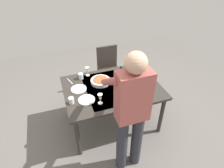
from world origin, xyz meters
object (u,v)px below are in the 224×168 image
object	(u,v)px
dining_table	(112,90)
water_cup_near_left	(81,76)
person_server	(131,111)
wine_bottle	(121,77)
dinner_plate_near	(86,100)
dinner_plate_far	(79,89)
wine_glass_left	(87,70)
water_cup_far_left	(117,74)
side_bowl_salad	(121,96)
water_cup_far_right	(138,65)
water_cup_near_right	(71,100)
chair_near	(109,67)
serving_bowl_pasta	(101,81)
wine_glass_right	(100,97)

from	to	relation	value
dining_table	water_cup_near_left	size ratio (longest dim) A/B	15.35
person_server	wine_bottle	bearing A→B (deg)	-103.18
person_server	dinner_plate_near	distance (m)	0.75
person_server	dinner_plate_far	size ratio (longest dim) A/B	7.34
wine_glass_left	dinner_plate_far	distance (m)	0.40
dinner_plate_near	water_cup_far_left	bearing A→B (deg)	-145.03
wine_bottle	side_bowl_salad	world-z (taller)	wine_bottle
water_cup_far_right	water_cup_near_right	bearing A→B (deg)	24.40
water_cup_far_left	dinner_plate_far	size ratio (longest dim) A/B	0.39
water_cup_near_right	dinner_plate_near	bearing A→B (deg)	178.32
side_bowl_salad	dinner_plate_far	world-z (taller)	side_bowl_salad
wine_bottle	wine_glass_left	xyz separation A→B (m)	(0.42, -0.38, -0.01)
chair_near	person_server	bearing A→B (deg)	80.48
dining_table	water_cup_far_left	distance (m)	0.32
person_server	water_cup_near_right	xyz separation A→B (m)	(0.59, -0.61, -0.18)
dinner_plate_far	side_bowl_salad	bearing A→B (deg)	144.04
serving_bowl_pasta	dinner_plate_near	distance (m)	0.45
water_cup_far_right	serving_bowl_pasta	size ratio (longest dim) A/B	0.36
person_server	wine_bottle	xyz separation A→B (m)	(-0.19, -0.82, -0.12)
side_bowl_salad	serving_bowl_pasta	bearing A→B (deg)	-68.60
wine_glass_right	water_cup_near_right	world-z (taller)	wine_glass_right
person_server	dinner_plate_near	size ratio (longest dim) A/B	7.34
chair_near	water_cup_near_right	world-z (taller)	chair_near
water_cup_near_right	side_bowl_salad	xyz separation A→B (m)	(-0.67, 0.11, -0.01)
wine_glass_right	dinner_plate_far	size ratio (longest dim) A/B	0.66
water_cup_near_left	serving_bowl_pasta	world-z (taller)	water_cup_near_left
chair_near	water_cup_far_right	bearing A→B (deg)	124.76
water_cup_near_right	dinner_plate_near	distance (m)	0.20
wine_glass_right	dinner_plate_near	world-z (taller)	wine_glass_right
wine_bottle	water_cup_far_right	world-z (taller)	wine_bottle
water_cup_far_right	dinner_plate_far	distance (m)	1.12
wine_bottle	chair_near	bearing A→B (deg)	-95.97
water_cup_far_right	dinner_plate_near	bearing A→B (deg)	28.73
dining_table	chair_near	size ratio (longest dim) A/B	1.56
wine_glass_left	water_cup_far_right	xyz separation A→B (m)	(-0.87, 0.03, -0.05)
wine_bottle	side_bowl_salad	distance (m)	0.35
dining_table	side_bowl_salad	xyz separation A→B (m)	(-0.04, 0.28, 0.10)
water_cup_far_right	dinner_plate_near	world-z (taller)	water_cup_far_right
water_cup_near_left	serving_bowl_pasta	size ratio (longest dim) A/B	0.31
water_cup_far_right	dining_table	bearing A→B (deg)	32.81
water_cup_far_left	dinner_plate_near	distance (m)	0.73
dining_table	wine_glass_right	xyz separation A→B (m)	(0.27, 0.30, 0.17)
water_cup_far_left	person_server	bearing A→B (deg)	78.26
chair_near	water_cup_near_right	xyz separation A→B (m)	(0.87, 1.07, 0.25)
dining_table	dinner_plate_far	distance (m)	0.50
wine_bottle	wine_glass_right	size ratio (longest dim) A/B	1.96
person_server	side_bowl_salad	size ratio (longest dim) A/B	9.38
wine_glass_left	dinner_plate_far	xyz separation A→B (m)	(0.21, 0.32, -0.10)
serving_bowl_pasta	person_server	bearing A→B (deg)	95.40
water_cup_far_left	side_bowl_salad	distance (m)	0.54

